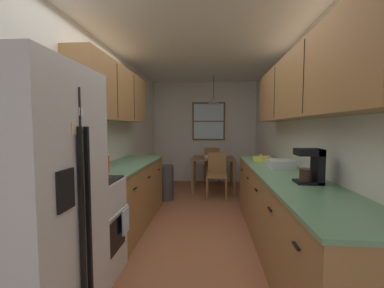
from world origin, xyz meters
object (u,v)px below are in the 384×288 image
at_px(mug_by_coffeemaker, 268,160).
at_px(fruit_bowl, 262,158).
at_px(storage_canister, 104,163).
at_px(dish_rack, 280,164).
at_px(refrigerator, 28,210).
at_px(dining_chair_far, 212,163).
at_px(trash_bin, 165,182).
at_px(dining_table, 213,162).
at_px(coffee_maker, 312,165).
at_px(dining_chair_near, 217,173).
at_px(microwave_over_range, 66,102).
at_px(table_serving_bowl, 208,156).
at_px(stove_range, 82,229).

bearing_deg(mug_by_coffeemaker, fruit_bowl, 95.13).
distance_m(storage_canister, fruit_bowl, 2.25).
bearing_deg(dish_rack, refrigerator, -139.61).
height_order(refrigerator, fruit_bowl, refrigerator).
distance_m(dining_chair_far, trash_bin, 1.72).
relative_size(trash_bin, fruit_bowl, 2.40).
bearing_deg(dining_chair_far, refrigerator, -103.94).
bearing_deg(dining_chair_far, storage_canister, -109.25).
xyz_separation_m(dining_table, coffee_maker, (0.86, -3.21, 0.45)).
bearing_deg(dining_chair_near, dish_rack, -66.96).
height_order(microwave_over_range, mug_by_coffeemaker, microwave_over_range).
height_order(dining_table, dish_rack, dish_rack).
relative_size(microwave_over_range, dining_chair_far, 0.64).
distance_m(fruit_bowl, table_serving_bowl, 1.94).
height_order(stove_range, trash_bin, stove_range).
xyz_separation_m(coffee_maker, mug_by_coffeemaker, (-0.11, 1.21, -0.11)).
bearing_deg(dining_table, fruit_bowl, -67.46).
xyz_separation_m(stove_range, dining_chair_far, (1.21, 3.97, 0.03)).
height_order(microwave_over_range, dining_chair_far, microwave_over_range).
bearing_deg(refrigerator, microwave_over_range, 102.86).
distance_m(refrigerator, dish_rack, 2.62).
xyz_separation_m(refrigerator, stove_range, (-0.05, 0.70, -0.42)).
bearing_deg(dining_table, mug_by_coffeemaker, -69.49).
xyz_separation_m(coffee_maker, fruit_bowl, (-0.13, 1.47, -0.13)).
relative_size(dining_table, trash_bin, 1.39).
xyz_separation_m(stove_range, fruit_bowl, (1.95, 1.62, 0.46)).
height_order(dining_table, dining_chair_far, dining_chair_far).
distance_m(coffee_maker, dish_rack, 0.85).
bearing_deg(fruit_bowl, refrigerator, -129.33).
bearing_deg(table_serving_bowl, refrigerator, -104.65).
distance_m(stove_range, coffee_maker, 2.17).
bearing_deg(mug_by_coffeemaker, stove_range, -145.26).
xyz_separation_m(stove_range, microwave_over_range, (-0.11, 0.00, 1.16)).
relative_size(storage_canister, fruit_bowl, 0.75).
height_order(stove_range, storage_canister, storage_canister).
xyz_separation_m(storage_canister, coffee_maker, (2.08, -0.35, 0.06)).
bearing_deg(microwave_over_range, dish_rack, 24.75).
relative_size(storage_canister, dish_rack, 0.61).
bearing_deg(dining_chair_near, dining_chair_far, 94.07).
relative_size(trash_bin, storage_canister, 3.21).
distance_m(refrigerator, fruit_bowl, 3.00).
bearing_deg(mug_by_coffeemaker, trash_bin, 145.42).
bearing_deg(dining_table, microwave_over_range, -111.71).
relative_size(stove_range, dining_chair_near, 1.22).
bearing_deg(dining_chair_near, coffee_maker, -73.14).
distance_m(microwave_over_range, table_serving_bowl, 3.67).
bearing_deg(mug_by_coffeemaker, refrigerator, -132.91).
distance_m(dining_chair_far, coffee_maker, 3.96).
bearing_deg(microwave_over_range, dining_chair_far, 71.61).
bearing_deg(microwave_over_range, stove_range, -0.03).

